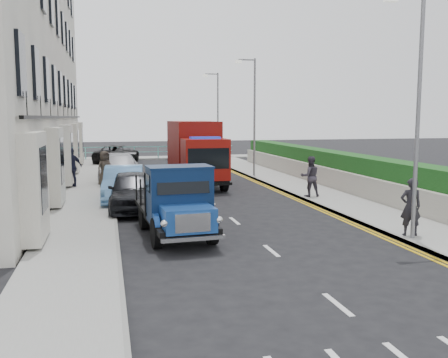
# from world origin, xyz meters

# --- Properties ---
(ground) EXTENTS (120.00, 120.00, 0.00)m
(ground) POSITION_xyz_m (0.00, 0.00, 0.00)
(ground) COLOR black
(ground) RESTS_ON ground
(pavement_west) EXTENTS (2.40, 38.00, 0.12)m
(pavement_west) POSITION_xyz_m (-5.20, 9.00, 0.06)
(pavement_west) COLOR gray
(pavement_west) RESTS_ON ground
(pavement_east) EXTENTS (2.60, 38.00, 0.12)m
(pavement_east) POSITION_xyz_m (5.30, 9.00, 0.06)
(pavement_east) COLOR gray
(pavement_east) RESTS_ON ground
(promenade) EXTENTS (30.00, 2.50, 0.12)m
(promenade) POSITION_xyz_m (0.00, 29.00, 0.06)
(promenade) COLOR gray
(promenade) RESTS_ON ground
(sea_plane) EXTENTS (120.00, 120.00, 0.00)m
(sea_plane) POSITION_xyz_m (0.00, 60.00, 0.00)
(sea_plane) COLOR slate
(sea_plane) RESTS_ON ground
(garden_east) EXTENTS (1.45, 28.00, 1.75)m
(garden_east) POSITION_xyz_m (7.21, 9.00, 0.90)
(garden_east) COLOR #B2AD9E
(garden_east) RESTS_ON ground
(seafront_railing) EXTENTS (13.00, 0.08, 1.11)m
(seafront_railing) POSITION_xyz_m (0.00, 28.20, 0.58)
(seafront_railing) COLOR #59B2A5
(seafront_railing) RESTS_ON ground
(lamp_near) EXTENTS (1.23, 0.18, 7.00)m
(lamp_near) POSITION_xyz_m (4.18, -2.00, 4.00)
(lamp_near) COLOR slate
(lamp_near) RESTS_ON ground
(lamp_mid) EXTENTS (1.23, 0.18, 7.00)m
(lamp_mid) POSITION_xyz_m (4.18, 14.00, 4.00)
(lamp_mid) COLOR slate
(lamp_mid) RESTS_ON ground
(lamp_far) EXTENTS (1.23, 0.18, 7.00)m
(lamp_far) POSITION_xyz_m (4.18, 24.00, 4.00)
(lamp_far) COLOR slate
(lamp_far) RESTS_ON ground
(bedford_lorry) EXTENTS (2.11, 4.71, 2.17)m
(bedford_lorry) POSITION_xyz_m (-2.27, -0.22, 1.00)
(bedford_lorry) COLOR black
(bedford_lorry) RESTS_ON ground
(red_lorry) EXTENTS (2.24, 6.45, 3.37)m
(red_lorry) POSITION_xyz_m (0.29, 11.43, 1.79)
(red_lorry) COLOR black
(red_lorry) RESTS_ON ground
(parked_car_front) EXTENTS (1.97, 4.56, 1.53)m
(parked_car_front) POSITION_xyz_m (-3.34, 4.89, 0.77)
(parked_car_front) COLOR black
(parked_car_front) RESTS_ON ground
(parked_car_mid) EXTENTS (1.95, 4.70, 1.51)m
(parked_car_mid) POSITION_xyz_m (-3.60, 7.11, 0.76)
(parked_car_mid) COLOR #659DD8
(parked_car_mid) RESTS_ON ground
(parked_car_rear) EXTENTS (2.47, 5.31, 1.50)m
(parked_car_rear) POSITION_xyz_m (-3.60, 13.93, 0.75)
(parked_car_rear) COLOR #B1B0B5
(parked_car_rear) RESTS_ON ground
(seafront_car_left) EXTENTS (4.03, 5.71, 1.44)m
(seafront_car_left) POSITION_xyz_m (-3.50, 25.15, 0.72)
(seafront_car_left) COLOR black
(seafront_car_left) RESTS_ON ground
(seafront_car_right) EXTENTS (2.66, 4.46, 1.42)m
(seafront_car_right) POSITION_xyz_m (2.12, 26.78, 0.71)
(seafront_car_right) COLOR #A7A8AC
(seafront_car_right) RESTS_ON ground
(pedestrian_east_near) EXTENTS (0.69, 0.53, 1.71)m
(pedestrian_east_near) POSITION_xyz_m (4.40, -1.71, 0.98)
(pedestrian_east_near) COLOR black
(pedestrian_east_near) RESTS_ON pavement_east
(pedestrian_east_far) EXTENTS (0.93, 0.76, 1.77)m
(pedestrian_east_far) POSITION_xyz_m (4.40, 5.78, 1.01)
(pedestrian_east_far) COLOR #36313C
(pedestrian_east_far) RESTS_ON pavement_east
(pedestrian_west_near) EXTENTS (1.20, 1.11, 1.98)m
(pedestrian_west_near) POSITION_xyz_m (-6.00, 11.35, 1.11)
(pedestrian_west_near) COLOR #1A1C2F
(pedestrian_west_near) RESTS_ON pavement_west
(pedestrian_west_far) EXTENTS (1.04, 0.97, 1.79)m
(pedestrian_west_far) POSITION_xyz_m (-4.40, 11.23, 1.02)
(pedestrian_west_far) COLOR #362F27
(pedestrian_west_far) RESTS_ON pavement_west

